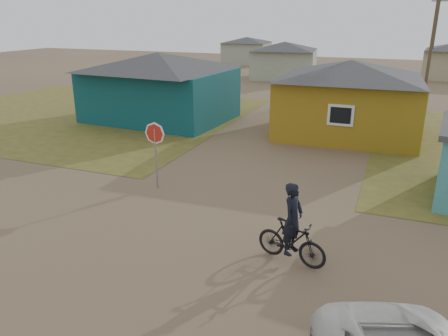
{
  "coord_description": "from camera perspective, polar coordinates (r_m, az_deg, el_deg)",
  "views": [
    {
      "loc": [
        4.78,
        -9.59,
        6.05
      ],
      "look_at": [
        -0.19,
        3.0,
        1.3
      ],
      "focal_mm": 35.0,
      "sensor_mm": 36.0,
      "label": 1
    }
  ],
  "objects": [
    {
      "name": "house_yellow",
      "position": [
        24.04,
        15.99,
        8.91
      ],
      "size": [
        7.72,
        6.76,
        3.9
      ],
      "color": "olive",
      "rests_on": "ground"
    },
    {
      "name": "stop_sign",
      "position": [
        15.85,
        -9.0,
        3.62
      ],
      "size": [
        0.75,
        0.38,
        2.48
      ],
      "color": "gray",
      "rests_on": "ground"
    },
    {
      "name": "grass_nw",
      "position": [
        29.99,
        -17.93,
        6.78
      ],
      "size": [
        20.0,
        18.0,
        0.0
      ],
      "primitive_type": "cube",
      "color": "brown",
      "rests_on": "ground"
    },
    {
      "name": "house_pale_west",
      "position": [
        45.1,
        7.86,
        13.83
      ],
      "size": [
        7.04,
        6.15,
        3.6
      ],
      "color": "#979E88",
      "rests_on": "ground"
    },
    {
      "name": "cyclist",
      "position": [
        11.36,
        8.85,
        -8.52
      ],
      "size": [
        1.99,
        0.98,
        2.17
      ],
      "color": "black",
      "rests_on": "ground"
    },
    {
      "name": "house_pale_north",
      "position": [
        58.83,
        2.98,
        15.13
      ],
      "size": [
        6.28,
        5.81,
        3.4
      ],
      "color": "#979E88",
      "rests_on": "ground"
    },
    {
      "name": "utility_pole_far",
      "position": [
        47.71,
        25.77,
        15.22
      ],
      "size": [
        1.4,
        0.2,
        8.0
      ],
      "color": "#4E3E2F",
      "rests_on": "ground"
    },
    {
      "name": "utility_pole_near",
      "position": [
        31.69,
        25.44,
        14.09
      ],
      "size": [
        1.4,
        0.2,
        8.0
      ],
      "color": "#4E3E2F",
      "rests_on": "ground"
    },
    {
      "name": "ground",
      "position": [
        12.31,
        -4.37,
        -10.18
      ],
      "size": [
        120.0,
        120.0,
        0.0
      ],
      "primitive_type": "plane",
      "color": "brown"
    },
    {
      "name": "house_teal",
      "position": [
        26.93,
        -8.4,
        10.61
      ],
      "size": [
        8.93,
        7.08,
        4.0
      ],
      "color": "#0B3A3F",
      "rests_on": "ground"
    }
  ]
}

